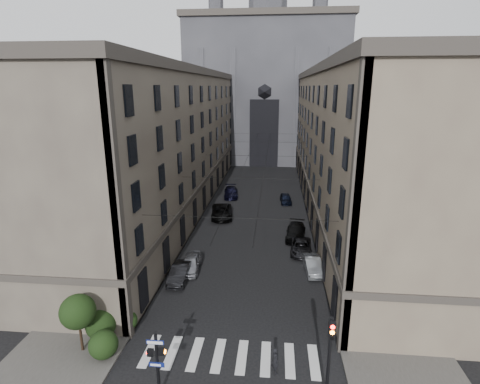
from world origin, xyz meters
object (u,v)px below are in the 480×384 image
(traffic_light_right, at_px, (330,351))
(car_right_midnear, at_px, (301,247))
(car_left_midfar, at_px, (222,212))
(car_right_midfar, at_px, (296,232))
(car_left_midnear, at_px, (180,273))
(pedestrian_signal_left, at_px, (157,360))
(pedestrian, at_px, (275,360))
(car_right_far, at_px, (286,198))
(car_right_near, at_px, (313,265))
(car_left_far, at_px, (231,192))
(car_left_near, at_px, (191,263))
(gothic_tower, at_px, (266,81))

(traffic_light_right, relative_size, car_right_midnear, 1.13)
(traffic_light_right, bearing_deg, car_right_midnear, 90.64)
(car_left_midfar, height_order, car_right_midfar, car_left_midfar)
(car_right_midnear, bearing_deg, car_left_midnear, -146.24)
(pedestrian_signal_left, relative_size, pedestrian, 2.40)
(pedestrian_signal_left, xyz_separation_m, car_right_far, (7.71, 36.64, -1.66))
(car_right_near, bearing_deg, pedestrian_signal_left, -127.61)
(pedestrian_signal_left, bearing_deg, car_left_far, 91.01)
(car_right_near, xyz_separation_m, pedestrian, (-3.37, -13.02, 0.15))
(car_left_near, xyz_separation_m, pedestrian, (7.86, -12.26, 0.12))
(car_right_midfar, bearing_deg, car_left_midfar, 152.84)
(car_left_midfar, relative_size, car_right_midfar, 1.11)
(traffic_light_right, height_order, car_left_near, traffic_light_right)
(traffic_light_right, height_order, car_right_midnear, traffic_light_right)
(car_left_midnear, xyz_separation_m, pedestrian, (8.38, -10.31, 0.14))
(car_left_near, distance_m, car_left_midfar, 14.73)
(car_left_midnear, bearing_deg, car_right_midfar, 44.91)
(pedestrian_signal_left, xyz_separation_m, car_left_midfar, (-0.73, 29.34, -1.53))
(traffic_light_right, distance_m, car_left_midnear, 16.78)
(pedestrian_signal_left, relative_size, car_left_far, 0.79)
(pedestrian, bearing_deg, car_right_far, -27.19)
(gothic_tower, bearing_deg, car_left_midnear, -95.22)
(car_right_far, distance_m, pedestrian, 34.29)
(car_left_midfar, xyz_separation_m, car_right_near, (10.45, -13.94, -0.11))
(car_right_midfar, bearing_deg, car_left_near, -133.31)
(gothic_tower, xyz_separation_m, car_left_near, (-5.03, -58.82, -17.08))
(pedestrian, bearing_deg, car_left_midnear, 14.22)
(pedestrian_signal_left, xyz_separation_m, car_left_far, (-0.69, 38.99, -1.59))
(car_left_midnear, height_order, car_right_midfar, car_right_midfar)
(car_right_near, relative_size, pedestrian, 2.48)
(gothic_tower, bearing_deg, car_left_far, -96.95)
(car_left_far, distance_m, car_right_midnear, 21.78)
(car_left_midfar, bearing_deg, car_right_midnear, -53.64)
(car_right_near, distance_m, pedestrian, 13.45)
(car_left_near, bearing_deg, traffic_light_right, -56.49)
(car_right_far, height_order, pedestrian, pedestrian)
(car_right_near, relative_size, car_right_midnear, 0.90)
(gothic_tower, xyz_separation_m, car_right_far, (4.20, -36.82, -17.13))
(traffic_light_right, xyz_separation_m, car_left_near, (-10.63, 14.22, -2.57))
(car_left_midnear, xyz_separation_m, car_left_midfar, (1.30, 16.66, 0.09))
(car_left_midfar, bearing_deg, car_right_near, -60.97)
(car_right_midnear, bearing_deg, car_right_far, 96.04)
(traffic_light_right, xyz_separation_m, car_right_far, (-1.40, 36.22, -2.62))
(gothic_tower, xyz_separation_m, traffic_light_right, (5.60, -73.04, -14.51))
(car_right_midnear, bearing_deg, pedestrian_signal_left, -112.52)
(pedestrian_signal_left, distance_m, pedestrian, 6.94)
(car_left_midfar, xyz_separation_m, pedestrian, (7.08, -26.97, 0.05))
(pedestrian, bearing_deg, car_left_near, 7.77)
(car_left_far, height_order, car_right_far, car_left_far)
(car_left_midfar, distance_m, car_right_near, 17.42)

